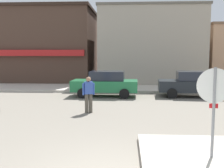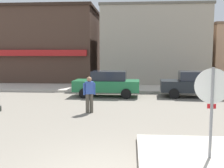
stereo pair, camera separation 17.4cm
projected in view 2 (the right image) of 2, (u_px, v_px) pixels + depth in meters
The scene contains 7 objects.
kerb_far at pixel (124, 88), 19.54m from camera, with size 80.00×4.00×0.15m, color beige.
stop_sign at pixel (212, 101), 6.08m from camera, with size 0.82×0.09×2.30m.
parked_car_nearest at pixel (107, 83), 16.13m from camera, with size 4.05×1.97×1.56m.
parked_car_second at pixel (195, 84), 15.87m from camera, with size 4.12×2.11×1.56m.
pedestrian_crossing_near at pixel (89, 93), 11.58m from camera, with size 0.55×0.33×1.61m.
building_corner_shop at pixel (52, 46), 26.48m from camera, with size 9.61×10.18×6.77m.
building_storefront_left_near at pixel (152, 46), 23.86m from camera, with size 8.97×6.96×6.63m.
Camera 2 is at (0.57, -5.09, 2.60)m, focal length 42.00 mm.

